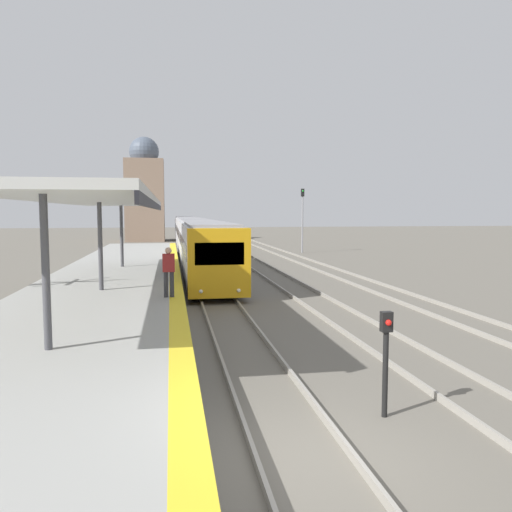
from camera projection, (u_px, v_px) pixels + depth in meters
name	position (u px, v px, depth m)	size (l,w,h in m)	color
ground_plane	(303.00, 460.00, 7.42)	(240.00, 240.00, 0.00)	#666056
track_platform_line	(303.00, 455.00, 7.41)	(1.51, 120.00, 0.15)	gray
platform_canopy	(100.00, 200.00, 17.88)	(4.00, 20.11, 3.38)	beige
person_on_platform	(169.00, 269.00, 16.53)	(0.40, 0.22, 1.66)	#2D2D33
train_near	(192.00, 234.00, 45.37)	(2.53, 52.32, 3.17)	gold
signal_post_near	(386.00, 352.00, 8.87)	(0.20, 0.22, 1.92)	black
signal_mast_far	(302.00, 213.00, 45.41)	(0.28, 0.29, 5.84)	gray
distant_domed_building	(145.00, 192.00, 64.18)	(4.87, 4.87, 13.34)	#89705B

